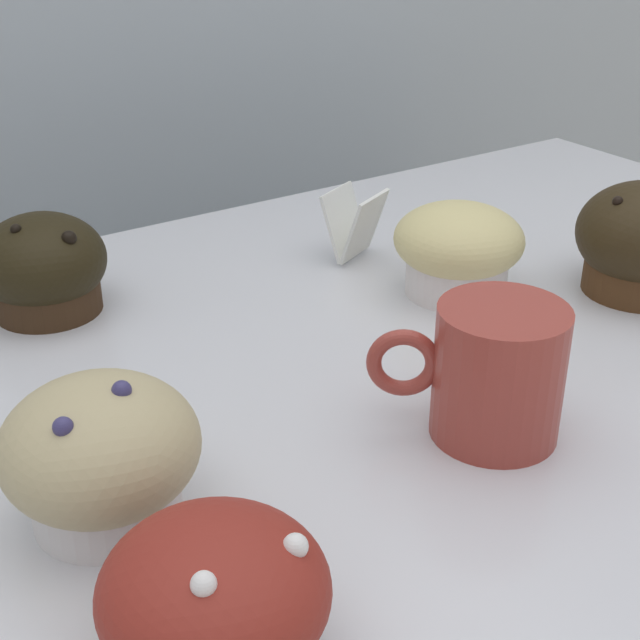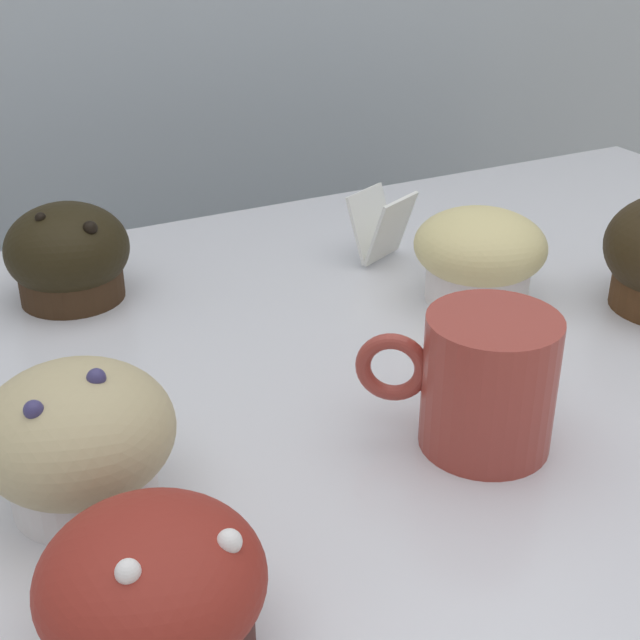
{
  "view_description": "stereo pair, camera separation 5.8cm",
  "coord_description": "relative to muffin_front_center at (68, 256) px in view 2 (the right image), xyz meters",
  "views": [
    {
      "loc": [
        -0.36,
        -0.44,
        1.22
      ],
      "look_at": [
        -0.08,
        -0.01,
        0.96
      ],
      "focal_mm": 50.0,
      "sensor_mm": 36.0,
      "label": 1
    },
    {
      "loc": [
        -0.31,
        -0.47,
        1.22
      ],
      "look_at": [
        -0.08,
        -0.01,
        0.96
      ],
      "focal_mm": 50.0,
      "sensor_mm": 36.0,
      "label": 2
    }
  ],
  "objects": [
    {
      "name": "wall_back",
      "position": [
        0.2,
        0.41,
        -0.05
      ],
      "size": [
        3.2,
        0.1,
        1.8
      ],
      "primitive_type": "cube",
      "color": "#A8B2B7",
      "rests_on": "ground"
    },
    {
      "name": "muffin_front_left",
      "position": [
        -0.05,
        -0.26,
        0.0
      ],
      "size": [
        0.1,
        0.1,
        0.08
      ],
      "color": "silver",
      "rests_on": "display_counter"
    },
    {
      "name": "price_card",
      "position": [
        0.26,
        -0.05,
        -0.0
      ],
      "size": [
        0.06,
        0.06,
        0.06
      ],
      "color": "white",
      "rests_on": "display_counter"
    },
    {
      "name": "muffin_front_right",
      "position": [
        -0.05,
        -0.38,
        0.0
      ],
      "size": [
        0.1,
        0.1,
        0.08
      ],
      "color": "#462520",
      "rests_on": "display_counter"
    },
    {
      "name": "muffin_front_center",
      "position": [
        0.0,
        0.0,
        0.0
      ],
      "size": [
        0.1,
        0.1,
        0.08
      ],
      "color": "#362213",
      "rests_on": "display_counter"
    },
    {
      "name": "muffin_back_right",
      "position": [
        0.28,
        -0.15,
        0.0
      ],
      "size": [
        0.1,
        0.1,
        0.07
      ],
      "color": "white",
      "rests_on": "display_counter"
    },
    {
      "name": "coffee_cup",
      "position": [
        0.17,
        -0.31,
        0.01
      ],
      "size": [
        0.1,
        0.09,
        0.08
      ],
      "color": "#99382D",
      "rests_on": "display_counter"
    }
  ]
}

